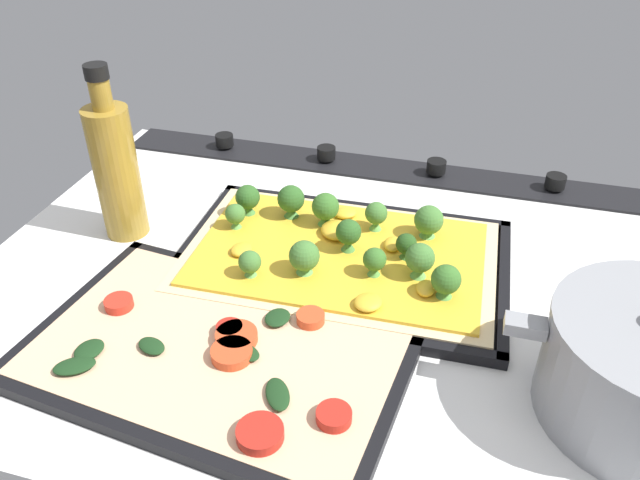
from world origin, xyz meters
The scene contains 7 objects.
ground_plane centered at (0.00, 0.00, -1.50)cm, with size 82.77×62.99×3.00cm, color white.
stove_control_panel centered at (0.00, -28.00, 0.55)cm, with size 79.46×7.00×2.60cm.
baking_tray_front centered at (-0.33, -3.19, 0.37)cm, with size 38.72×26.17×1.30cm.
broccoli_pizza centered at (-0.34, -3.53, 1.97)cm, with size 36.27×23.72×5.65cm.
baking_tray_back centered at (7.74, 14.60, 0.37)cm, with size 39.28×28.16×1.30cm.
veggie_pizza_back centered at (7.48, 14.82, 1.08)cm, with size 36.63×25.50×1.90cm.
oil_bottle centered at (27.69, -3.01, 8.97)cm, with size 5.34×5.34×21.66cm.
Camera 1 is at (-13.88, 55.09, 44.39)cm, focal length 35.40 mm.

